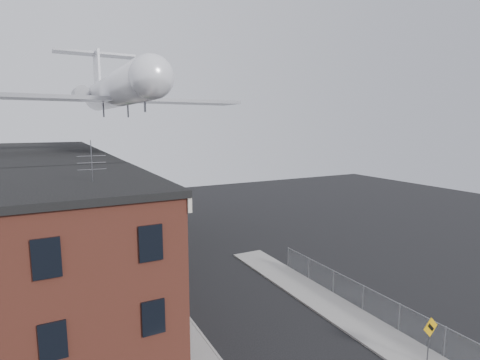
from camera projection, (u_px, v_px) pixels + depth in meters
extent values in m
cube|color=gray|center=(125.00, 255.00, 36.91)|extent=(3.00, 62.00, 0.12)
cube|color=gray|center=(336.00, 309.00, 26.15)|extent=(3.00, 26.00, 0.12)
cube|color=gray|center=(140.00, 253.00, 37.57)|extent=(0.15, 62.00, 0.14)
cube|color=gray|center=(319.00, 313.00, 25.49)|extent=(0.15, 26.00, 0.14)
cube|color=#3A1C12|center=(51.00, 286.00, 18.30)|extent=(10.00, 12.00, 10.00)
cube|color=black|center=(43.00, 182.00, 17.54)|extent=(10.30, 12.30, 0.30)
cube|color=beige|center=(151.00, 184.00, 19.93)|extent=(0.16, 12.20, 0.60)
cylinder|color=#515156|center=(92.00, 163.00, 16.55)|extent=(0.04, 0.04, 2.00)
cube|color=slate|center=(48.00, 235.00, 26.63)|extent=(10.00, 7.00, 10.00)
cube|color=black|center=(43.00, 164.00, 25.87)|extent=(10.25, 7.00, 0.30)
cube|color=gray|center=(135.00, 279.00, 29.98)|extent=(1.80, 6.40, 0.25)
cube|color=beige|center=(134.00, 253.00, 29.66)|extent=(1.90, 6.50, 0.15)
cube|color=#74685C|center=(47.00, 215.00, 32.77)|extent=(10.00, 7.00, 10.00)
cube|color=black|center=(43.00, 156.00, 32.01)|extent=(10.25, 7.00, 0.30)
cube|color=gray|center=(119.00, 253.00, 36.12)|extent=(1.80, 6.40, 0.25)
cube|color=beige|center=(118.00, 231.00, 35.80)|extent=(1.90, 6.50, 0.15)
cube|color=slate|center=(47.00, 200.00, 38.91)|extent=(10.00, 7.00, 10.00)
cube|color=black|center=(43.00, 151.00, 38.15)|extent=(10.25, 7.00, 0.30)
cube|color=gray|center=(108.00, 234.00, 42.26)|extent=(1.80, 6.40, 0.25)
cube|color=beige|center=(107.00, 215.00, 41.94)|extent=(1.90, 6.50, 0.15)
cube|color=#74685C|center=(46.00, 190.00, 45.05)|extent=(10.00, 7.00, 10.00)
cube|color=black|center=(43.00, 147.00, 44.29)|extent=(10.25, 7.00, 0.30)
cube|color=gray|center=(100.00, 220.00, 48.40)|extent=(1.80, 6.40, 0.25)
cube|color=beige|center=(99.00, 204.00, 48.08)|extent=(1.90, 6.50, 0.15)
cube|color=slate|center=(46.00, 182.00, 51.19)|extent=(10.00, 7.00, 10.00)
cube|color=black|center=(43.00, 145.00, 50.43)|extent=(10.25, 7.00, 0.30)
cube|color=gray|center=(94.00, 209.00, 54.54)|extent=(1.80, 6.40, 0.25)
cube|color=beige|center=(93.00, 195.00, 54.22)|extent=(1.90, 6.50, 0.15)
cylinder|color=gray|center=(445.00, 342.00, 20.57)|extent=(0.06, 0.06, 1.90)
cylinder|color=gray|center=(399.00, 318.00, 23.20)|extent=(0.06, 0.06, 1.90)
cylinder|color=gray|center=(363.00, 298.00, 25.83)|extent=(0.06, 0.06, 1.90)
cylinder|color=gray|center=(333.00, 282.00, 28.46)|extent=(0.06, 0.06, 1.90)
cylinder|color=gray|center=(309.00, 269.00, 31.09)|extent=(0.06, 0.06, 1.90)
cylinder|color=gray|center=(288.00, 257.00, 33.72)|extent=(0.06, 0.06, 1.90)
cube|color=gray|center=(364.00, 286.00, 25.70)|extent=(0.04, 18.00, 0.04)
cube|color=gray|center=(363.00, 298.00, 25.83)|extent=(0.02, 18.00, 1.80)
cylinder|color=#515156|center=(428.00, 343.00, 19.87)|extent=(0.07, 0.07, 2.60)
cube|color=#E2A30B|center=(431.00, 327.00, 19.70)|extent=(1.10, 0.03, 1.10)
cube|color=black|center=(431.00, 327.00, 19.68)|extent=(0.52, 0.02, 0.52)
cylinder|color=black|center=(135.00, 226.00, 30.95)|extent=(0.26, 0.26, 9.00)
cube|color=black|center=(133.00, 181.00, 30.39)|extent=(1.80, 0.12, 0.12)
cylinder|color=black|center=(124.00, 179.00, 30.04)|extent=(0.08, 0.08, 0.25)
cylinder|color=black|center=(142.00, 178.00, 30.68)|extent=(0.08, 0.08, 0.25)
cylinder|color=black|center=(118.00, 233.00, 40.29)|extent=(0.24, 0.24, 2.40)
sphere|color=#1E4813|center=(117.00, 212.00, 39.94)|extent=(3.20, 3.20, 3.20)
sphere|color=#1E4813|center=(123.00, 217.00, 39.99)|extent=(2.24, 2.24, 2.24)
imported|color=maroon|center=(166.00, 274.00, 30.91)|extent=(1.74, 3.71, 1.23)
imported|color=black|center=(165.00, 248.00, 37.41)|extent=(1.37, 3.85, 1.27)
imported|color=slate|center=(121.00, 218.00, 48.96)|extent=(2.19, 4.65, 1.31)
cylinder|color=white|center=(117.00, 90.00, 38.21)|extent=(4.04, 25.06, 3.33)
sphere|color=white|center=(151.00, 77.00, 27.43)|extent=(3.33, 3.33, 3.33)
cone|color=white|center=(98.00, 98.00, 49.00)|extent=(3.42, 3.21, 3.33)
cube|color=#939399|center=(121.00, 100.00, 37.02)|extent=(25.09, 5.08, 0.36)
cylinder|color=#939399|center=(80.00, 93.00, 44.62)|extent=(1.78, 4.21, 1.66)
cylinder|color=#939399|center=(123.00, 95.00, 47.02)|extent=(1.78, 4.21, 1.66)
cube|color=white|center=(97.00, 74.00, 48.12)|extent=(0.37, 3.96, 5.83)
cube|color=#939399|center=(95.00, 54.00, 48.62)|extent=(9.96, 2.98, 0.26)
cylinder|color=#515156|center=(145.00, 104.00, 29.50)|extent=(0.17, 0.17, 1.25)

